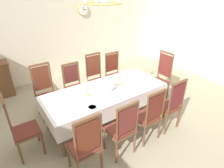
{
  "coord_description": "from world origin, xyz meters",
  "views": [
    {
      "loc": [
        -1.75,
        -2.66,
        2.57
      ],
      "look_at": [
        0.16,
        0.08,
        0.83
      ],
      "focal_mm": 29.83,
      "sensor_mm": 36.0,
      "label": 1
    }
  ],
  "objects_px": {
    "chair_head_east": "(161,77)",
    "mounted_clock": "(83,10)",
    "bowl_near_right": "(109,78)",
    "chair_south_c": "(149,115)",
    "spoon_primary": "(150,83)",
    "candlestick_east": "(122,79)",
    "chair_south_d": "(170,104)",
    "bowl_near_left": "(147,85)",
    "chair_south_a": "(86,145)",
    "chair_north_c": "(96,77)",
    "chair_head_west": "(20,127)",
    "chair_north_a": "(45,91)",
    "soup_tureen": "(109,84)",
    "chair_south_b": "(122,128)",
    "spoon_secondary": "(113,77)",
    "dining_table": "(106,93)",
    "bowl_far_left": "(92,108)",
    "chair_north_b": "(74,85)",
    "chandelier": "(104,2)",
    "chair_north_d": "(115,73)",
    "candlestick_west": "(87,89)"
  },
  "relations": [
    {
      "from": "chair_head_east",
      "to": "mounted_clock",
      "type": "bearing_deg",
      "value": 13.82
    },
    {
      "from": "chair_head_east",
      "to": "bowl_near_right",
      "type": "bearing_deg",
      "value": 73.98
    },
    {
      "from": "chair_south_c",
      "to": "spoon_primary",
      "type": "xyz_separation_m",
      "value": [
        0.6,
        0.61,
        0.19
      ]
    },
    {
      "from": "mounted_clock",
      "to": "candlestick_east",
      "type": "bearing_deg",
      "value": -101.97
    },
    {
      "from": "chair_south_d",
      "to": "bowl_near_left",
      "type": "height_order",
      "value": "chair_south_d"
    },
    {
      "from": "chair_south_a",
      "to": "bowl_near_right",
      "type": "bearing_deg",
      "value": 45.19
    },
    {
      "from": "chair_north_c",
      "to": "chair_head_west",
      "type": "distance_m",
      "value": 2.16
    },
    {
      "from": "chair_north_a",
      "to": "soup_tureen",
      "type": "height_order",
      "value": "chair_north_a"
    },
    {
      "from": "chair_south_b",
      "to": "spoon_secondary",
      "type": "xyz_separation_m",
      "value": [
        0.74,
        1.31,
        0.19
      ]
    },
    {
      "from": "bowl_near_right",
      "to": "spoon_secondary",
      "type": "relative_size",
      "value": 1.06
    },
    {
      "from": "chair_south_c",
      "to": "spoon_secondary",
      "type": "relative_size",
      "value": 6.21
    },
    {
      "from": "dining_table",
      "to": "soup_tureen",
      "type": "distance_m",
      "value": 0.2
    },
    {
      "from": "chair_south_d",
      "to": "mounted_clock",
      "type": "height_order",
      "value": "mounted_clock"
    },
    {
      "from": "chair_head_east",
      "to": "spoon_secondary",
      "type": "xyz_separation_m",
      "value": [
        -1.18,
        0.4,
        0.15
      ]
    },
    {
      "from": "chair_south_d",
      "to": "bowl_far_left",
      "type": "bearing_deg",
      "value": 160.33
    },
    {
      "from": "chair_south_b",
      "to": "spoon_secondary",
      "type": "relative_size",
      "value": 6.15
    },
    {
      "from": "chair_south_a",
      "to": "bowl_far_left",
      "type": "relative_size",
      "value": 6.85
    },
    {
      "from": "chair_south_b",
      "to": "chair_north_b",
      "type": "height_order",
      "value": "chair_south_b"
    },
    {
      "from": "mounted_clock",
      "to": "chandelier",
      "type": "distance_m",
      "value": 2.89
    },
    {
      "from": "chair_south_b",
      "to": "mounted_clock",
      "type": "height_order",
      "value": "mounted_clock"
    },
    {
      "from": "chair_head_west",
      "to": "spoon_secondary",
      "type": "bearing_deg",
      "value": 100.77
    },
    {
      "from": "chair_north_d",
      "to": "chandelier",
      "type": "xyz_separation_m",
      "value": [
        -0.88,
        -0.92,
        1.8
      ]
    },
    {
      "from": "chair_north_c",
      "to": "chair_head_east",
      "type": "relative_size",
      "value": 0.96
    },
    {
      "from": "chair_north_c",
      "to": "spoon_secondary",
      "type": "xyz_separation_m",
      "value": [
        0.14,
        -0.53,
        0.16
      ]
    },
    {
      "from": "bowl_near_left",
      "to": "mounted_clock",
      "type": "xyz_separation_m",
      "value": [
        0.15,
        3.03,
        1.21
      ]
    },
    {
      "from": "bowl_near_left",
      "to": "bowl_far_left",
      "type": "distance_m",
      "value": 1.36
    },
    {
      "from": "chair_south_a",
      "to": "chair_head_east",
      "type": "distance_m",
      "value": 2.74
    },
    {
      "from": "chair_north_d",
      "to": "chair_head_east",
      "type": "xyz_separation_m",
      "value": [
        0.75,
        -0.92,
        0.04
      ]
    },
    {
      "from": "chair_head_east",
      "to": "chair_north_c",
      "type": "bearing_deg",
      "value": 54.91
    },
    {
      "from": "chair_south_d",
      "to": "spoon_primary",
      "type": "xyz_separation_m",
      "value": [
        0.04,
        0.61,
        0.18
      ]
    },
    {
      "from": "chair_south_a",
      "to": "spoon_primary",
      "type": "distance_m",
      "value": 1.98
    },
    {
      "from": "soup_tureen",
      "to": "chair_south_a",
      "type": "bearing_deg",
      "value": -137.87
    },
    {
      "from": "chair_north_b",
      "to": "bowl_near_right",
      "type": "distance_m",
      "value": 0.86
    },
    {
      "from": "chair_head_east",
      "to": "candlestick_west",
      "type": "distance_m",
      "value": 2.05
    },
    {
      "from": "soup_tureen",
      "to": "chandelier",
      "type": "xyz_separation_m",
      "value": [
        -0.07,
        -0.0,
        1.5
      ]
    },
    {
      "from": "soup_tureen",
      "to": "bowl_near_left",
      "type": "bearing_deg",
      "value": -24.2
    },
    {
      "from": "bowl_near_left",
      "to": "chair_south_a",
      "type": "bearing_deg",
      "value": -161.63
    },
    {
      "from": "chair_head_west",
      "to": "soup_tureen",
      "type": "bearing_deg",
      "value": 90.0
    },
    {
      "from": "spoon_primary",
      "to": "chair_north_a",
      "type": "bearing_deg",
      "value": 153.29
    },
    {
      "from": "candlestick_west",
      "to": "bowl_near_right",
      "type": "relative_size",
      "value": 1.95
    },
    {
      "from": "chair_south_c",
      "to": "bowl_near_right",
      "type": "distance_m",
      "value": 1.31
    },
    {
      "from": "chair_north_c",
      "to": "chair_head_west",
      "type": "bearing_deg",
      "value": 25.29
    },
    {
      "from": "chair_north_d",
      "to": "spoon_secondary",
      "type": "bearing_deg",
      "value": 50.79
    },
    {
      "from": "spoon_secondary",
      "to": "mounted_clock",
      "type": "relative_size",
      "value": 0.52
    },
    {
      "from": "chair_north_c",
      "to": "spoon_primary",
      "type": "xyz_separation_m",
      "value": [
        0.6,
        -1.23,
        0.16
      ]
    },
    {
      "from": "chair_south_c",
      "to": "chair_head_west",
      "type": "relative_size",
      "value": 0.92
    },
    {
      "from": "bowl_near_right",
      "to": "bowl_far_left",
      "type": "xyz_separation_m",
      "value": [
        -0.88,
        -0.78,
        -0.0
      ]
    },
    {
      "from": "chair_north_b",
      "to": "candlestick_east",
      "type": "height_order",
      "value": "candlestick_east"
    },
    {
      "from": "chair_north_b",
      "to": "bowl_near_right",
      "type": "bearing_deg",
      "value": 138.85
    },
    {
      "from": "chair_south_a",
      "to": "chair_north_b",
      "type": "relative_size",
      "value": 1.08
    }
  ]
}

